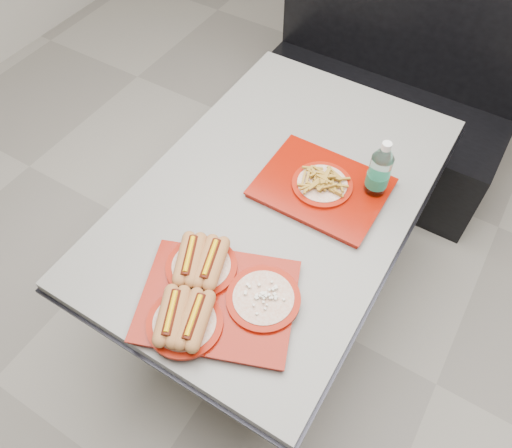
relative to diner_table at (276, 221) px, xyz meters
The scene contains 6 objects.
ground 0.58m from the diner_table, ahead, with size 6.00×6.00×0.00m, color #9E998E.
diner_table is the anchor object (origin of this frame).
booth_bench 1.11m from the diner_table, 90.00° to the left, with size 1.30×0.57×1.35m.
tray_near 0.51m from the diner_table, 84.34° to the right, with size 0.55×0.49×0.10m.
tray_far 0.25m from the diner_table, 35.57° to the left, with size 0.43×0.34×0.09m.
water_bottle 0.43m from the diner_table, 30.18° to the left, with size 0.08×0.08×0.24m.
Camera 1 is at (0.52, -1.00, 2.08)m, focal length 35.00 mm.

